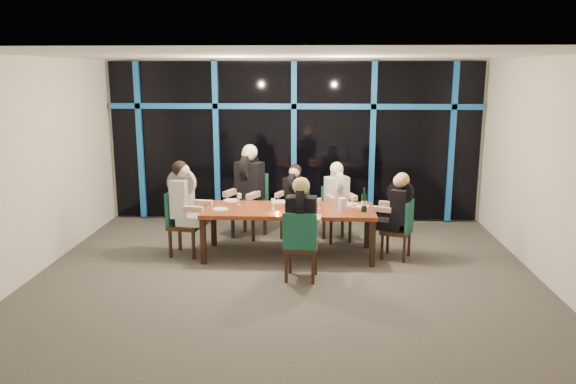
% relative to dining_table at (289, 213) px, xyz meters
% --- Properties ---
extents(room, '(7.04, 7.00, 3.02)m').
position_rel_dining_table_xyz_m(room, '(0.00, -0.80, 1.34)').
color(room, '#54504A').
rests_on(room, ground).
extents(window_wall, '(6.86, 0.43, 2.94)m').
position_rel_dining_table_xyz_m(window_wall, '(0.01, 2.13, 0.87)').
color(window_wall, black).
rests_on(window_wall, ground).
extents(dining_table, '(2.60, 1.00, 0.75)m').
position_rel_dining_table_xyz_m(dining_table, '(0.00, 0.00, 0.00)').
color(dining_table, brown).
rests_on(dining_table, ground).
extents(chair_far_left, '(0.66, 0.66, 1.08)m').
position_rel_dining_table_xyz_m(chair_far_left, '(-0.69, 1.06, -0.08)').
color(chair_far_left, black).
rests_on(chair_far_left, ground).
extents(chair_far_mid, '(0.52, 0.52, 0.87)m').
position_rel_dining_table_xyz_m(chair_far_mid, '(0.08, 1.00, -0.20)').
color(chair_far_mid, black).
rests_on(chair_far_mid, ground).
extents(chair_far_right, '(0.54, 0.54, 0.91)m').
position_rel_dining_table_xyz_m(chair_far_right, '(0.74, 0.88, -0.18)').
color(chair_far_right, black).
rests_on(chair_far_right, ground).
extents(chair_end_left, '(0.53, 0.53, 1.01)m').
position_rel_dining_table_xyz_m(chair_end_left, '(-1.67, -0.02, -0.12)').
color(chair_end_left, black).
rests_on(chair_end_left, ground).
extents(chair_end_right, '(0.54, 0.54, 0.90)m').
position_rel_dining_table_xyz_m(chair_end_right, '(1.71, -0.06, -0.18)').
color(chair_end_right, black).
rests_on(chair_end_right, ground).
extents(chair_near_mid, '(0.50, 0.50, 0.97)m').
position_rel_dining_table_xyz_m(chair_near_mid, '(0.21, -1.06, -0.14)').
color(chair_near_mid, black).
rests_on(chair_near_mid, ground).
extents(diner_far_left, '(0.68, 0.74, 1.06)m').
position_rel_dining_table_xyz_m(diner_far_left, '(-0.73, 0.98, 0.35)').
color(diner_far_left, black).
rests_on(diner_far_left, ground).
extents(diner_far_mid, '(0.53, 0.59, 0.84)m').
position_rel_dining_table_xyz_m(diner_far_mid, '(0.05, 0.93, 0.15)').
color(diner_far_mid, black).
rests_on(diner_far_mid, ground).
extents(diner_far_right, '(0.54, 0.62, 0.88)m').
position_rel_dining_table_xyz_m(diner_far_right, '(0.77, 0.81, 0.19)').
color(diner_far_right, silver).
rests_on(diner_far_right, ground).
extents(diner_end_left, '(0.66, 0.54, 0.98)m').
position_rel_dining_table_xyz_m(diner_end_left, '(-1.59, -0.04, 0.28)').
color(diner_end_left, black).
rests_on(diner_end_left, ground).
extents(diner_end_right, '(0.62, 0.55, 0.88)m').
position_rel_dining_table_xyz_m(diner_end_right, '(1.64, -0.03, 0.18)').
color(diner_end_right, black).
rests_on(diner_end_right, ground).
extents(diner_near_mid, '(0.51, 0.63, 0.95)m').
position_rel_dining_table_xyz_m(diner_near_mid, '(0.22, -0.98, 0.25)').
color(diner_near_mid, black).
rests_on(diner_near_mid, ground).
extents(plate_far_left, '(0.24, 0.24, 0.01)m').
position_rel_dining_table_xyz_m(plate_far_left, '(-0.95, 0.46, 0.08)').
color(plate_far_left, white).
rests_on(plate_far_left, dining_table).
extents(plate_far_mid, '(0.24, 0.24, 0.01)m').
position_rel_dining_table_xyz_m(plate_far_mid, '(-0.16, 0.41, 0.08)').
color(plate_far_mid, white).
rests_on(plate_far_mid, dining_table).
extents(plate_far_right, '(0.24, 0.24, 0.01)m').
position_rel_dining_table_xyz_m(plate_far_right, '(0.96, 0.28, 0.08)').
color(plate_far_right, white).
rests_on(plate_far_right, dining_table).
extents(plate_end_left, '(0.24, 0.24, 0.01)m').
position_rel_dining_table_xyz_m(plate_end_left, '(-1.03, -0.13, 0.08)').
color(plate_end_left, white).
rests_on(plate_end_left, dining_table).
extents(plate_end_right, '(0.24, 0.24, 0.01)m').
position_rel_dining_table_xyz_m(plate_end_right, '(1.12, 0.17, 0.08)').
color(plate_end_right, white).
rests_on(plate_end_right, dining_table).
extents(plate_near_mid, '(0.24, 0.24, 0.01)m').
position_rel_dining_table_xyz_m(plate_near_mid, '(0.28, -0.42, 0.08)').
color(plate_near_mid, white).
rests_on(plate_near_mid, dining_table).
extents(wine_bottle, '(0.08, 0.08, 0.37)m').
position_rel_dining_table_xyz_m(wine_bottle, '(1.13, -0.15, 0.21)').
color(wine_bottle, black).
rests_on(wine_bottle, dining_table).
extents(water_pitcher, '(0.13, 0.11, 0.20)m').
position_rel_dining_table_xyz_m(water_pitcher, '(0.80, -0.16, 0.17)').
color(water_pitcher, silver).
rests_on(water_pitcher, dining_table).
extents(tea_light, '(0.05, 0.05, 0.03)m').
position_rel_dining_table_xyz_m(tea_light, '(-0.15, -0.31, 0.08)').
color(tea_light, '#FFA34C').
rests_on(tea_light, dining_table).
extents(wine_glass_a, '(0.06, 0.06, 0.17)m').
position_rel_dining_table_xyz_m(wine_glass_a, '(-0.23, -0.08, 0.19)').
color(wine_glass_a, silver).
rests_on(wine_glass_a, dining_table).
extents(wine_glass_b, '(0.07, 0.07, 0.19)m').
position_rel_dining_table_xyz_m(wine_glass_b, '(0.01, 0.12, 0.20)').
color(wine_glass_b, silver).
rests_on(wine_glass_b, dining_table).
extents(wine_glass_c, '(0.06, 0.06, 0.16)m').
position_rel_dining_table_xyz_m(wine_glass_c, '(0.46, 0.01, 0.19)').
color(wine_glass_c, silver).
rests_on(wine_glass_c, dining_table).
extents(wine_glass_d, '(0.07, 0.07, 0.18)m').
position_rel_dining_table_xyz_m(wine_glass_d, '(-0.78, 0.19, 0.20)').
color(wine_glass_d, silver).
rests_on(wine_glass_d, dining_table).
extents(wine_glass_e, '(0.07, 0.07, 0.17)m').
position_rel_dining_table_xyz_m(wine_glass_e, '(0.98, 0.11, 0.19)').
color(wine_glass_e, silver).
rests_on(wine_glass_e, dining_table).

